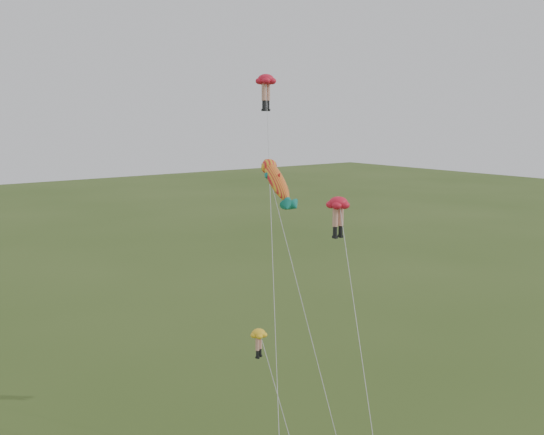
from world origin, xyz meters
TOP-DOWN VIEW (x-y plane):
  - legs_kite_red_high at (5.63, 12.54)m, footprint 9.40×13.40m
  - legs_kite_red_mid at (6.11, 6.08)m, footprint 5.58×9.13m
  - legs_kite_yellow at (-3.18, 1.06)m, footprint 1.65×3.38m
  - fish_kite at (1.12, 5.64)m, footprint 1.63×7.73m

SIDE VIEW (x-z plane):
  - legs_kite_yellow at x=-3.18m, z-range 3.35..11.93m
  - legs_kite_red_mid at x=6.11m, z-range 5.87..19.09m
  - fish_kite at x=1.12m, z-range 6.55..22.45m
  - legs_kite_red_high at x=5.63m, z-range 9.38..29.95m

